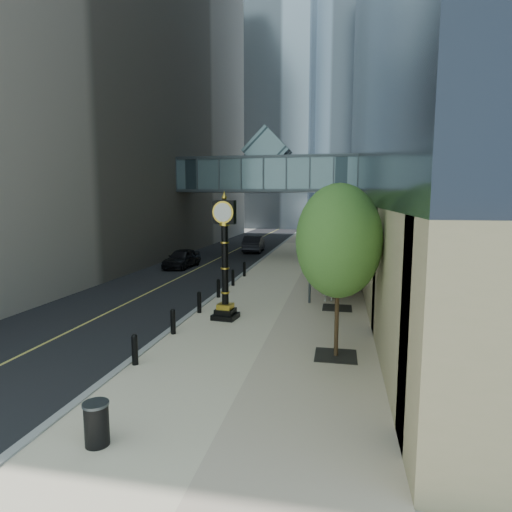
# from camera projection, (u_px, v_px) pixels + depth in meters

# --- Properties ---
(ground) EXTENTS (320.00, 320.00, 0.00)m
(ground) POSITION_uv_depth(u_px,v_px,m) (207.00, 387.00, 12.21)
(ground) COLOR gray
(ground) RESTS_ON ground
(road) EXTENTS (8.00, 180.00, 0.02)m
(road) POSITION_uv_depth(u_px,v_px,m) (251.00, 242.00, 52.45)
(road) COLOR black
(road) RESTS_ON ground
(sidewalk) EXTENTS (8.00, 180.00, 0.06)m
(sidewalk) POSITION_uv_depth(u_px,v_px,m) (317.00, 244.00, 50.92)
(sidewalk) COLOR beige
(sidewalk) RESTS_ON ground
(curb) EXTENTS (0.25, 180.00, 0.07)m
(curb) POSITION_uv_depth(u_px,v_px,m) (284.00, 243.00, 51.68)
(curb) COLOR gray
(curb) RESTS_ON ground
(midrise_left) EXTENTS (20.00, 58.00, 40.00)m
(midrise_left) POSITION_uv_depth(u_px,v_px,m) (62.00, 32.00, 37.87)
(midrise_left) COLOR tan
(midrise_left) RESTS_ON ground
(distant_tower_a) EXTENTS (24.00, 22.00, 78.00)m
(distant_tower_a) POSITION_uv_depth(u_px,v_px,m) (252.00, 23.00, 82.64)
(distant_tower_a) COLOR #ABC1D8
(distant_tower_a) RESTS_ON ground
(distant_tower_b) EXTENTS (26.00, 24.00, 90.00)m
(distant_tower_b) POSITION_uv_depth(u_px,v_px,m) (369.00, 22.00, 96.91)
(distant_tower_b) COLOR #ABC1D8
(distant_tower_b) RESTS_ON ground
(distant_tower_c) EXTENTS (22.00, 22.00, 65.00)m
(distant_tower_c) POSITION_uv_depth(u_px,v_px,m) (310.00, 106.00, 125.74)
(distant_tower_c) COLOR #ABC1D8
(distant_tower_c) RESTS_ON ground
(skywalk) EXTENTS (17.00, 4.20, 5.80)m
(skywalk) POSITION_uv_depth(u_px,v_px,m) (267.00, 172.00, 38.99)
(skywalk) COLOR #44616E
(skywalk) RESTS_ON ground
(entrance_canopy) EXTENTS (3.00, 8.00, 4.38)m
(entrance_canopy) POSITION_uv_depth(u_px,v_px,m) (337.00, 219.00, 24.61)
(entrance_canopy) COLOR #383F44
(entrance_canopy) RESTS_ON ground
(bollard_row) EXTENTS (0.20, 16.20, 0.90)m
(bollard_row) POSITION_uv_depth(u_px,v_px,m) (210.00, 296.00, 21.41)
(bollard_row) COLOR black
(bollard_row) RESTS_ON sidewalk
(street_trees) EXTENTS (2.92, 28.62, 6.00)m
(street_trees) POSITION_uv_depth(u_px,v_px,m) (339.00, 223.00, 25.79)
(street_trees) COLOR black
(street_trees) RESTS_ON sidewalk
(street_clock) EXTENTS (1.13, 1.13, 5.44)m
(street_clock) POSITION_uv_depth(u_px,v_px,m) (225.00, 266.00, 18.62)
(street_clock) COLOR black
(street_clock) RESTS_ON sidewalk
(trash_bin) EXTENTS (0.58, 0.58, 0.90)m
(trash_bin) POSITION_uv_depth(u_px,v_px,m) (97.00, 425.00, 9.17)
(trash_bin) COLOR black
(trash_bin) RESTS_ON sidewalk
(pedestrian) EXTENTS (0.79, 0.67, 1.85)m
(pedestrian) POSITION_uv_depth(u_px,v_px,m) (328.00, 284.00, 22.03)
(pedestrian) COLOR #BDB7AD
(pedestrian) RESTS_ON sidewalk
(car_near) EXTENTS (2.03, 4.42, 1.47)m
(car_near) POSITION_uv_depth(u_px,v_px,m) (182.00, 258.00, 33.16)
(car_near) COLOR black
(car_near) RESTS_ON road
(car_far) EXTENTS (2.07, 5.09, 1.64)m
(car_far) POSITION_uv_depth(u_px,v_px,m) (254.00, 244.00, 43.14)
(car_far) COLOR black
(car_far) RESTS_ON road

